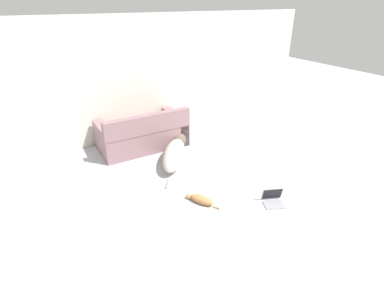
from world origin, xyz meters
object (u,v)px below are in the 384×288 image
at_px(couch, 143,134).
at_px(cat, 201,199).
at_px(laptop_open, 273,198).
at_px(dog, 175,152).

bearing_deg(couch, cat, 91.06).
xyz_separation_m(cat, laptop_open, (0.94, -0.52, 0.01)).
bearing_deg(couch, laptop_open, 109.88).
bearing_deg(laptop_open, dog, 132.12).
bearing_deg(cat, dog, -39.91).
distance_m(dog, cat, 1.39).
bearing_deg(couch, dog, 110.32).
bearing_deg(cat, laptop_open, -148.16).
bearing_deg(laptop_open, cat, 173.15).
bearing_deg(cat, couch, -27.81).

